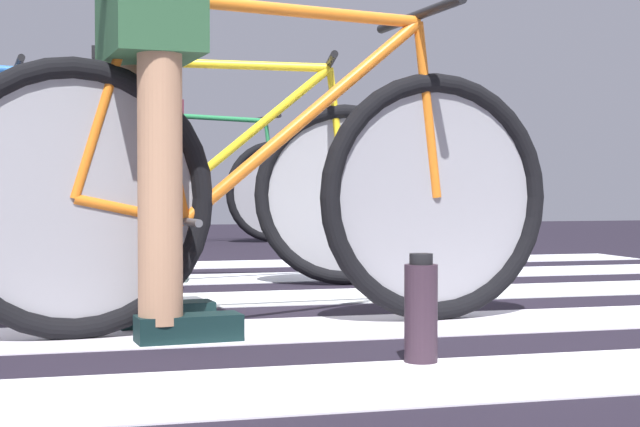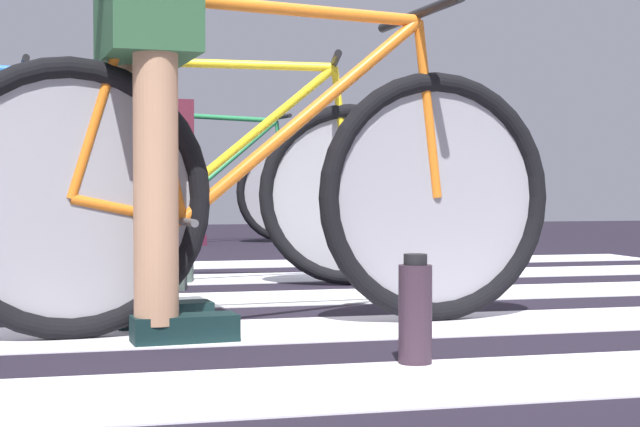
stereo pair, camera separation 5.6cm
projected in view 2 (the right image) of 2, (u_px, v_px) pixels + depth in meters
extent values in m
cube|color=black|center=(237.00, 308.00, 3.20)|extent=(18.00, 14.00, 0.02)
cube|color=silver|center=(383.00, 384.00, 1.90)|extent=(5.20, 0.44, 0.00)
cube|color=silver|center=(260.00, 331.00, 2.60)|extent=(5.20, 0.44, 0.00)
cube|color=silver|center=(188.00, 301.00, 3.30)|extent=(5.20, 0.44, 0.00)
cube|color=silver|center=(231.00, 279.00, 4.10)|extent=(5.20, 0.44, 0.00)
cube|color=silver|center=(156.00, 266.00, 4.77)|extent=(5.20, 0.44, 0.00)
torus|color=black|center=(71.00, 199.00, 2.45)|extent=(0.72, 0.12, 0.72)
torus|color=black|center=(437.00, 197.00, 2.79)|extent=(0.72, 0.12, 0.72)
cylinder|color=gray|center=(71.00, 199.00, 2.45)|extent=(0.60, 0.06, 0.61)
cylinder|color=gray|center=(437.00, 197.00, 2.79)|extent=(0.60, 0.06, 0.61)
cylinder|color=orange|center=(283.00, 9.00, 2.62)|extent=(0.80, 0.11, 0.05)
cylinder|color=orange|center=(304.00, 117.00, 2.65)|extent=(0.70, 0.10, 0.59)
cylinder|color=orange|center=(158.00, 110.00, 2.52)|extent=(0.16, 0.05, 0.59)
cylinder|color=orange|center=(127.00, 210.00, 2.50)|extent=(0.29, 0.05, 0.09)
cylinder|color=orange|center=(103.00, 96.00, 2.47)|extent=(0.19, 0.04, 0.53)
cylinder|color=orange|center=(428.00, 110.00, 2.77)|extent=(0.09, 0.04, 0.50)
cylinder|color=black|center=(418.00, 14.00, 2.76)|extent=(0.08, 0.52, 0.03)
cylinder|color=#4C4C51|center=(181.00, 221.00, 2.55)|extent=(0.05, 0.34, 0.02)
cylinder|color=#A87A5B|center=(138.00, 145.00, 2.64)|extent=(0.11, 0.11, 0.90)
cylinder|color=#A87A5B|center=(156.00, 140.00, 2.38)|extent=(0.11, 0.11, 0.90)
cube|color=#274E31|center=(146.00, 6.00, 2.50)|extent=(0.26, 0.43, 0.28)
cube|color=black|center=(164.00, 315.00, 2.68)|extent=(0.27, 0.12, 0.07)
cube|color=black|center=(185.00, 329.00, 2.41)|extent=(0.27, 0.12, 0.07)
torus|color=black|center=(89.00, 195.00, 3.80)|extent=(0.71, 0.20, 0.72)
torus|color=black|center=(350.00, 195.00, 3.84)|extent=(0.71, 0.20, 0.72)
cylinder|color=gray|center=(89.00, 195.00, 3.80)|extent=(0.60, 0.13, 0.61)
cylinder|color=gray|center=(350.00, 195.00, 3.84)|extent=(0.60, 0.13, 0.61)
cylinder|color=yellow|center=(232.00, 64.00, 3.80)|extent=(0.79, 0.19, 0.05)
cylinder|color=yellow|center=(248.00, 139.00, 3.81)|extent=(0.69, 0.17, 0.59)
cylinder|color=yellow|center=(145.00, 136.00, 3.80)|extent=(0.16, 0.06, 0.59)
cylinder|color=yellow|center=(125.00, 202.00, 3.80)|extent=(0.29, 0.08, 0.09)
cylinder|color=yellow|center=(109.00, 128.00, 3.79)|extent=(0.19, 0.06, 0.53)
cylinder|color=yellow|center=(342.00, 131.00, 3.83)|extent=(0.09, 0.05, 0.50)
cube|color=black|center=(129.00, 54.00, 3.79)|extent=(0.25, 0.14, 0.05)
cylinder|color=black|center=(334.00, 62.00, 3.82)|extent=(0.13, 0.52, 0.03)
cylinder|color=#4C4C51|center=(161.00, 210.00, 3.81)|extent=(0.09, 0.34, 0.02)
cylinder|color=beige|center=(143.00, 162.00, 3.94)|extent=(0.11, 0.11, 0.88)
cylinder|color=beige|center=(132.00, 160.00, 3.66)|extent=(0.11, 0.11, 0.88)
cube|color=#61635B|center=(137.00, 74.00, 3.79)|extent=(0.30, 0.45, 0.28)
cube|color=#38453F|center=(161.00, 274.00, 3.95)|extent=(0.27, 0.15, 0.07)
cube|color=#38453F|center=(151.00, 281.00, 3.67)|extent=(0.27, 0.15, 0.07)
torus|color=black|center=(40.00, 194.00, 3.96)|extent=(0.72, 0.12, 0.72)
cylinder|color=gray|center=(40.00, 194.00, 3.96)|extent=(0.61, 0.06, 0.61)
cylinder|color=#285DA9|center=(32.00, 133.00, 3.94)|extent=(0.09, 0.04, 0.50)
cylinder|color=black|center=(24.00, 66.00, 3.93)|extent=(0.07, 0.52, 0.03)
torus|color=black|center=(142.00, 192.00, 6.49)|extent=(0.72, 0.18, 0.72)
torus|color=black|center=(284.00, 192.00, 6.90)|extent=(0.72, 0.18, 0.72)
cylinder|color=gray|center=(142.00, 192.00, 6.49)|extent=(0.60, 0.11, 0.61)
cylinder|color=gray|center=(284.00, 192.00, 6.90)|extent=(0.60, 0.11, 0.61)
cylinder|color=#2A894E|center=(222.00, 118.00, 6.70)|extent=(0.79, 0.17, 0.05)
cylinder|color=#2A894E|center=(231.00, 160.00, 6.74)|extent=(0.70, 0.15, 0.59)
cylinder|color=#2A894E|center=(174.00, 158.00, 6.58)|extent=(0.16, 0.06, 0.59)
cylinder|color=#2A894E|center=(163.00, 196.00, 6.55)|extent=(0.29, 0.08, 0.09)
cylinder|color=#2A894E|center=(154.00, 153.00, 6.52)|extent=(0.19, 0.06, 0.53)
cylinder|color=#2A894E|center=(280.00, 156.00, 6.88)|extent=(0.09, 0.04, 0.50)
cube|color=black|center=(165.00, 110.00, 6.54)|extent=(0.25, 0.13, 0.05)
cylinder|color=black|center=(276.00, 118.00, 6.86)|extent=(0.12, 0.52, 0.03)
cylinder|color=#4C4C51|center=(183.00, 201.00, 6.61)|extent=(0.08, 0.34, 0.02)
cylinder|color=tan|center=(165.00, 173.00, 6.69)|extent=(0.11, 0.11, 0.88)
cylinder|color=tan|center=(175.00, 172.00, 6.44)|extent=(0.11, 0.11, 0.88)
cube|color=#541C2A|center=(170.00, 122.00, 6.56)|extent=(0.29, 0.44, 0.28)
cube|color=#47172A|center=(175.00, 238.00, 6.73)|extent=(0.27, 0.14, 0.07)
cube|color=#47172A|center=(186.00, 240.00, 6.48)|extent=(0.27, 0.14, 0.07)
cylinder|color=#30212C|center=(415.00, 315.00, 2.11)|extent=(0.07, 0.07, 0.22)
cylinder|color=black|center=(415.00, 259.00, 2.11)|extent=(0.05, 0.05, 0.02)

